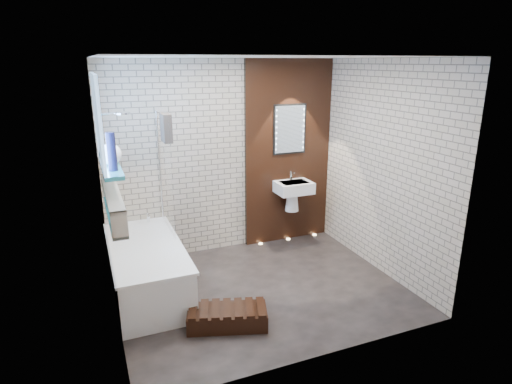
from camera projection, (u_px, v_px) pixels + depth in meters
name	position (u px, v px, depth m)	size (l,w,h in m)	color
ground	(261.00, 289.00, 5.03)	(3.20, 3.20, 0.00)	black
room_shell	(261.00, 183.00, 4.65)	(3.24, 3.20, 2.60)	tan
walnut_panel	(288.00, 153.00, 6.11)	(1.30, 0.06, 2.60)	black
clerestory_window	(101.00, 131.00, 4.21)	(0.18, 1.00, 0.94)	#7FADE0
display_niche	(113.00, 204.00, 4.26)	(0.14, 1.30, 0.26)	teal
bathtub	(147.00, 268.00, 4.90)	(0.79, 1.74, 0.70)	white
bath_screen	(165.00, 173.00, 5.13)	(0.01, 0.78, 1.40)	white
towel	(166.00, 128.00, 4.76)	(0.09, 0.24, 0.32)	#2A2621
shower_head	(122.00, 113.00, 4.81)	(0.18, 0.18, 0.02)	silver
washbasin	(293.00, 191.00, 6.09)	(0.50, 0.36, 0.58)	white
led_mirror	(290.00, 129.00, 5.98)	(0.50, 0.02, 0.70)	black
walnut_step	(227.00, 318.00, 4.32)	(0.79, 0.35, 0.18)	black
niche_bottles	(114.00, 209.00, 4.21)	(0.06, 0.66, 0.16)	#925316
sill_vases	(110.00, 154.00, 4.32)	(0.22, 0.48, 0.37)	#141537
floor_uplights	(288.00, 239.00, 6.43)	(0.96, 0.06, 0.01)	#FFD899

